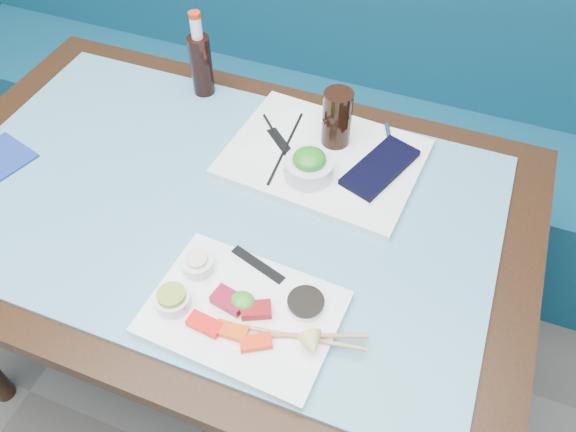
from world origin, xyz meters
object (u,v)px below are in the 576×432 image
(dining_table, at_px, (219,226))
(cola_glass, at_px, (337,118))
(seaweed_bowl, at_px, (309,168))
(sashimi_plate, at_px, (243,313))
(booth_bench, at_px, (327,111))
(serving_tray, at_px, (323,158))
(cola_bottle_body, at_px, (201,66))

(dining_table, bearing_deg, cola_glass, 53.36)
(seaweed_bowl, bearing_deg, sashimi_plate, -89.04)
(booth_bench, bearing_deg, dining_table, -90.00)
(serving_tray, bearing_deg, booth_bench, 110.94)
(serving_tray, xyz_separation_m, cola_bottle_body, (-0.38, 0.14, 0.07))
(cola_glass, relative_size, cola_bottle_body, 0.88)
(booth_bench, xyz_separation_m, cola_glass, (0.19, -0.58, 0.47))
(sashimi_plate, bearing_deg, seaweed_bowl, 94.23)
(seaweed_bowl, bearing_deg, serving_tray, 82.41)
(sashimi_plate, relative_size, cola_glass, 2.46)
(sashimi_plate, relative_size, cola_bottle_body, 2.16)
(serving_tray, distance_m, cola_bottle_body, 0.41)
(booth_bench, bearing_deg, seaweed_bowl, -76.26)
(sashimi_plate, xyz_separation_m, serving_tray, (0.00, 0.45, -0.00))
(booth_bench, relative_size, sashimi_plate, 8.66)
(sashimi_plate, relative_size, serving_tray, 0.79)
(booth_bench, height_order, seaweed_bowl, booth_bench)
(seaweed_bowl, bearing_deg, booth_bench, 103.74)
(seaweed_bowl, bearing_deg, cola_bottle_body, 150.22)
(sashimi_plate, bearing_deg, dining_table, 129.51)
(booth_bench, bearing_deg, sashimi_plate, -80.59)
(sashimi_plate, bearing_deg, serving_tray, 92.80)
(dining_table, xyz_separation_m, serving_tray, (0.18, 0.21, 0.10))
(booth_bench, relative_size, dining_table, 2.14)
(dining_table, xyz_separation_m, cola_bottle_body, (-0.20, 0.34, 0.17))
(booth_bench, relative_size, seaweed_bowl, 26.91)
(dining_table, bearing_deg, cola_bottle_body, 119.91)
(dining_table, distance_m, sashimi_plate, 0.32)
(serving_tray, relative_size, cola_bottle_body, 2.74)
(booth_bench, xyz_separation_m, dining_table, (0.00, -0.84, 0.29))
(booth_bench, relative_size, cola_glass, 21.29)
(serving_tray, xyz_separation_m, cola_glass, (0.01, 0.05, 0.08))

